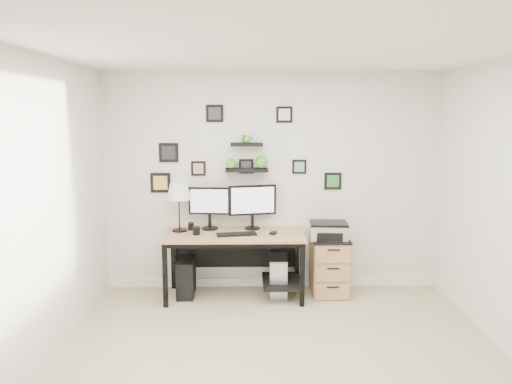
{
  "coord_description": "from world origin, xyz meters",
  "views": [
    {
      "loc": [
        -0.28,
        -3.9,
        2.12
      ],
      "look_at": [
        -0.19,
        1.83,
        1.2
      ],
      "focal_mm": 35.0,
      "sensor_mm": 36.0,
      "label": 1
    }
  ],
  "objects_px": {
    "desk": "(238,243)",
    "monitor_left": "(209,205)",
    "mug": "(196,231)",
    "pc_tower_grey": "(279,275)",
    "printer": "(329,231)",
    "file_cabinet": "(329,266)",
    "table_lamp": "(179,193)",
    "monitor_right": "(252,203)",
    "pc_tower_black": "(186,277)"
  },
  "relations": [
    {
      "from": "desk",
      "to": "table_lamp",
      "type": "relative_size",
      "value": 2.82
    },
    {
      "from": "table_lamp",
      "to": "mug",
      "type": "relative_size",
      "value": 6.04
    },
    {
      "from": "table_lamp",
      "to": "pc_tower_grey",
      "type": "xyz_separation_m",
      "value": [
        1.15,
        -0.06,
        -0.98
      ]
    },
    {
      "from": "monitor_left",
      "to": "printer",
      "type": "height_order",
      "value": "monitor_left"
    },
    {
      "from": "mug",
      "to": "monitor_right",
      "type": "bearing_deg",
      "value": 22.96
    },
    {
      "from": "desk",
      "to": "file_cabinet",
      "type": "height_order",
      "value": "desk"
    },
    {
      "from": "table_lamp",
      "to": "pc_tower_grey",
      "type": "height_order",
      "value": "table_lamp"
    },
    {
      "from": "desk",
      "to": "printer",
      "type": "distance_m",
      "value": 1.06
    },
    {
      "from": "pc_tower_black",
      "to": "pc_tower_grey",
      "type": "xyz_separation_m",
      "value": [
        1.08,
        0.02,
        0.01
      ]
    },
    {
      "from": "table_lamp",
      "to": "pc_tower_black",
      "type": "xyz_separation_m",
      "value": [
        0.07,
        -0.08,
        -0.99
      ]
    },
    {
      "from": "pc_tower_grey",
      "to": "monitor_right",
      "type": "bearing_deg",
      "value": 153.23
    },
    {
      "from": "monitor_left",
      "to": "monitor_right",
      "type": "relative_size",
      "value": 0.9
    },
    {
      "from": "monitor_left",
      "to": "pc_tower_black",
      "type": "bearing_deg",
      "value": -148.48
    },
    {
      "from": "file_cabinet",
      "to": "mug",
      "type": "bearing_deg",
      "value": -175.12
    },
    {
      "from": "desk",
      "to": "monitor_left",
      "type": "xyz_separation_m",
      "value": [
        -0.33,
        0.19,
        0.42
      ]
    },
    {
      "from": "pc_tower_grey",
      "to": "file_cabinet",
      "type": "height_order",
      "value": "file_cabinet"
    },
    {
      "from": "desk",
      "to": "monitor_left",
      "type": "height_order",
      "value": "monitor_left"
    },
    {
      "from": "monitor_left",
      "to": "pc_tower_grey",
      "type": "relative_size",
      "value": 1.07
    },
    {
      "from": "monitor_right",
      "to": "printer",
      "type": "distance_m",
      "value": 0.94
    },
    {
      "from": "desk",
      "to": "pc_tower_grey",
      "type": "relative_size",
      "value": 3.42
    },
    {
      "from": "pc_tower_grey",
      "to": "file_cabinet",
      "type": "distance_m",
      "value": 0.61
    },
    {
      "from": "desk",
      "to": "printer",
      "type": "height_order",
      "value": "printer"
    },
    {
      "from": "desk",
      "to": "table_lamp",
      "type": "height_order",
      "value": "table_lamp"
    },
    {
      "from": "table_lamp",
      "to": "printer",
      "type": "bearing_deg",
      "value": -2.42
    },
    {
      "from": "pc_tower_grey",
      "to": "desk",
      "type": "bearing_deg",
      "value": -174.8
    },
    {
      "from": "mug",
      "to": "file_cabinet",
      "type": "relative_size",
      "value": 0.14
    },
    {
      "from": "pc_tower_grey",
      "to": "printer",
      "type": "distance_m",
      "value": 0.79
    },
    {
      "from": "monitor_left",
      "to": "pc_tower_grey",
      "type": "height_order",
      "value": "monitor_left"
    },
    {
      "from": "pc_tower_black",
      "to": "file_cabinet",
      "type": "height_order",
      "value": "file_cabinet"
    },
    {
      "from": "table_lamp",
      "to": "pc_tower_black",
      "type": "bearing_deg",
      "value": -46.85
    },
    {
      "from": "monitor_right",
      "to": "desk",
      "type": "bearing_deg",
      "value": -131.4
    },
    {
      "from": "mug",
      "to": "pc_tower_black",
      "type": "relative_size",
      "value": 0.22
    },
    {
      "from": "pc_tower_grey",
      "to": "file_cabinet",
      "type": "bearing_deg",
      "value": 1.41
    },
    {
      "from": "file_cabinet",
      "to": "table_lamp",
      "type": "bearing_deg",
      "value": 178.53
    },
    {
      "from": "mug",
      "to": "pc_tower_grey",
      "type": "bearing_deg",
      "value": 7.07
    },
    {
      "from": "desk",
      "to": "monitor_right",
      "type": "relative_size",
      "value": 2.86
    },
    {
      "from": "monitor_right",
      "to": "pc_tower_black",
      "type": "height_order",
      "value": "monitor_right"
    },
    {
      "from": "desk",
      "to": "monitor_left",
      "type": "distance_m",
      "value": 0.57
    },
    {
      "from": "monitor_right",
      "to": "mug",
      "type": "distance_m",
      "value": 0.74
    },
    {
      "from": "mug",
      "to": "pc_tower_grey",
      "type": "xyz_separation_m",
      "value": [
        0.94,
        0.12,
        -0.57
      ]
    },
    {
      "from": "desk",
      "to": "printer",
      "type": "xyz_separation_m",
      "value": [
        1.05,
        0.03,
        0.14
      ]
    },
    {
      "from": "table_lamp",
      "to": "pc_tower_black",
      "type": "distance_m",
      "value": 1.0
    },
    {
      "from": "table_lamp",
      "to": "printer",
      "type": "relative_size",
      "value": 1.27
    },
    {
      "from": "pc_tower_grey",
      "to": "file_cabinet",
      "type": "xyz_separation_m",
      "value": [
        0.6,
        0.01,
        0.11
      ]
    },
    {
      "from": "table_lamp",
      "to": "mug",
      "type": "distance_m",
      "value": 0.49
    },
    {
      "from": "monitor_left",
      "to": "pc_tower_grey",
      "type": "xyz_separation_m",
      "value": [
        0.81,
        -0.15,
        -0.82
      ]
    },
    {
      "from": "file_cabinet",
      "to": "printer",
      "type": "bearing_deg",
      "value": -132.27
    },
    {
      "from": "pc_tower_grey",
      "to": "file_cabinet",
      "type": "relative_size",
      "value": 0.7
    },
    {
      "from": "table_lamp",
      "to": "file_cabinet",
      "type": "distance_m",
      "value": 1.96
    },
    {
      "from": "mug",
      "to": "pc_tower_grey",
      "type": "height_order",
      "value": "mug"
    }
  ]
}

